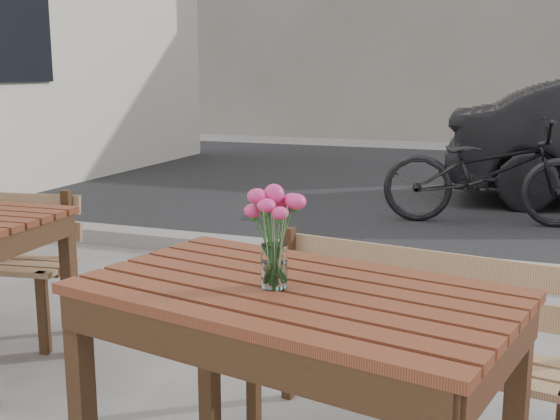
% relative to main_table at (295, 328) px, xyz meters
% --- Properties ---
extents(street, '(30.00, 8.12, 0.12)m').
position_rel_main_table_xyz_m(street, '(0.08, 5.09, -0.64)').
color(street, black).
rests_on(street, ground).
extents(main_table, '(1.42, 1.01, 0.80)m').
position_rel_main_table_xyz_m(main_table, '(0.00, 0.00, 0.00)').
color(main_table, '#552A16').
rests_on(main_table, ground).
extents(main_bench, '(1.33, 0.57, 0.80)m').
position_rel_main_table_xyz_m(main_bench, '(0.25, 0.67, -0.18)').
color(main_bench, '#8A6747').
rests_on(main_bench, ground).
extents(main_vase, '(0.17, 0.17, 0.31)m').
position_rel_main_table_xyz_m(main_vase, '(-0.06, -0.03, 0.33)').
color(main_vase, white).
rests_on(main_vase, main_table).
extents(bicycle, '(1.99, 0.93, 1.01)m').
position_rel_main_table_xyz_m(bicycle, '(0.20, 4.87, -0.16)').
color(bicycle, black).
rests_on(bicycle, ground).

